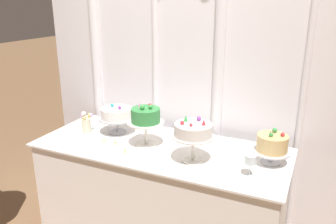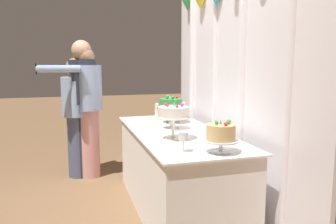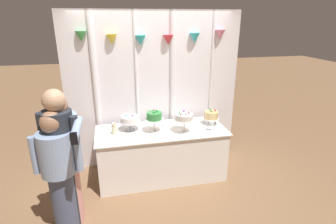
# 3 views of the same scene
# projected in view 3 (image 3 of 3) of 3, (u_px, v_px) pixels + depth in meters

# --- Properties ---
(ground_plane) EXTENTS (24.00, 24.00, 0.00)m
(ground_plane) POSITION_uv_depth(u_px,v_px,m) (163.00, 178.00, 4.16)
(ground_plane) COLOR #846042
(draped_curtain) EXTENTS (2.83, 0.16, 2.52)m
(draped_curtain) POSITION_uv_depth(u_px,v_px,m) (153.00, 88.00, 4.30)
(draped_curtain) COLOR white
(draped_curtain) RESTS_ON ground_plane
(cake_table) EXTENTS (1.96, 0.80, 0.79)m
(cake_table) POSITION_uv_depth(u_px,v_px,m) (162.00, 153.00, 4.12)
(cake_table) COLOR white
(cake_table) RESTS_ON ground_plane
(cake_display_leftmost) EXTENTS (0.32, 0.32, 0.25)m
(cake_display_leftmost) POSITION_uv_depth(u_px,v_px,m) (130.00, 120.00, 3.94)
(cake_display_leftmost) COLOR #B2B2B7
(cake_display_leftmost) RESTS_ON cake_table
(cake_display_midleft) EXTENTS (0.29, 0.29, 0.34)m
(cake_display_midleft) POSITION_uv_depth(u_px,v_px,m) (154.00, 117.00, 3.87)
(cake_display_midleft) COLOR silver
(cake_display_midleft) RESTS_ON cake_table
(cake_display_midright) EXTENTS (0.30, 0.30, 0.32)m
(cake_display_midright) POSITION_uv_depth(u_px,v_px,m) (184.00, 118.00, 3.86)
(cake_display_midright) COLOR silver
(cake_display_midright) RESTS_ON cake_table
(cake_display_rightmost) EXTENTS (0.26, 0.26, 0.24)m
(cake_display_rightmost) POSITION_uv_depth(u_px,v_px,m) (211.00, 116.00, 4.17)
(cake_display_rightmost) COLOR silver
(cake_display_rightmost) RESTS_ON cake_table
(wine_glass) EXTENTS (0.08, 0.08, 0.15)m
(wine_glass) POSITION_uv_depth(u_px,v_px,m) (212.00, 123.00, 3.93)
(wine_glass) COLOR silver
(wine_glass) RESTS_ON cake_table
(flower_vase) EXTENTS (0.08, 0.10, 0.19)m
(flower_vase) POSITION_uv_depth(u_px,v_px,m) (114.00, 129.00, 3.82)
(flower_vase) COLOR beige
(flower_vase) RESTS_ON cake_table
(tealight_far_left) EXTENTS (0.04, 0.04, 0.04)m
(tealight_far_left) POSITION_uv_depth(u_px,v_px,m) (134.00, 135.00, 3.78)
(tealight_far_left) COLOR beige
(tealight_far_left) RESTS_ON cake_table
(tealight_near_left) EXTENTS (0.05, 0.05, 0.03)m
(tealight_near_left) POSITION_uv_depth(u_px,v_px,m) (141.00, 135.00, 3.81)
(tealight_near_left) COLOR beige
(tealight_near_left) RESTS_ON cake_table
(tealight_near_right) EXTENTS (0.04, 0.04, 0.03)m
(tealight_near_right) POSITION_uv_depth(u_px,v_px,m) (152.00, 137.00, 3.74)
(tealight_near_right) COLOR beige
(tealight_near_right) RESTS_ON cake_table
(guest_man_pink_jacket) EXTENTS (0.45, 0.44, 1.71)m
(guest_man_pink_jacket) POSITION_uv_depth(u_px,v_px,m) (62.00, 155.00, 2.93)
(guest_man_pink_jacket) COLOR #282D38
(guest_man_pink_jacket) RESTS_ON ground_plane
(guest_girl_blue_dress) EXTENTS (0.50, 0.80, 1.62)m
(guest_girl_blue_dress) POSITION_uv_depth(u_px,v_px,m) (66.00, 158.00, 3.00)
(guest_girl_blue_dress) COLOR #D6938E
(guest_girl_blue_dress) RESTS_ON ground_plane
(guest_man_dark_suit) EXTENTS (0.53, 0.41, 1.50)m
(guest_man_dark_suit) POSITION_uv_depth(u_px,v_px,m) (59.00, 170.00, 2.90)
(guest_man_dark_suit) COLOR #4C5675
(guest_man_dark_suit) RESTS_ON ground_plane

